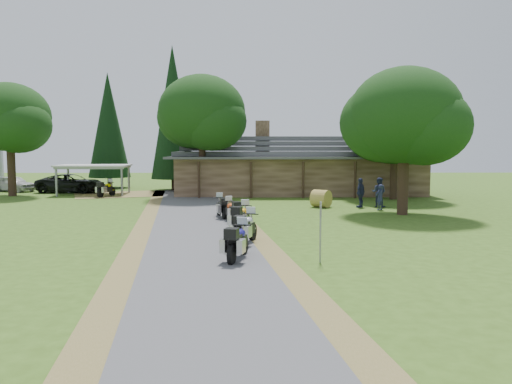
{
  "coord_description": "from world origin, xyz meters",
  "views": [
    {
      "loc": [
        1.92,
        -18.64,
        3.81
      ],
      "look_at": [
        2.22,
        6.66,
        1.6
      ],
      "focal_mm": 35.0,
      "sensor_mm": 36.0,
      "label": 1
    }
  ],
  "objects_px": {
    "carport": "(94,180)",
    "motorcycle_row_b": "(246,226)",
    "car_white_sedan": "(14,182)",
    "motorcycle_row_a": "(238,240)",
    "car_dark_suv": "(71,179)",
    "motorcycle_row_c": "(242,216)",
    "motorcycle_row_d": "(232,210)",
    "motorcycle_row_e": "(221,206)",
    "hay_bale": "(321,199)",
    "lodge": "(298,164)",
    "motorcycle_carport_a": "(106,188)"
  },
  "relations": [
    {
      "from": "carport",
      "to": "motorcycle_row_b",
      "type": "relative_size",
      "value": 2.78
    },
    {
      "from": "car_white_sedan",
      "to": "motorcycle_row_a",
      "type": "distance_m",
      "value": 34.31
    },
    {
      "from": "car_dark_suv",
      "to": "carport",
      "type": "bearing_deg",
      "value": -118.11
    },
    {
      "from": "motorcycle_row_c",
      "to": "motorcycle_row_d",
      "type": "relative_size",
      "value": 1.08
    },
    {
      "from": "motorcycle_row_c",
      "to": "motorcycle_row_e",
      "type": "bearing_deg",
      "value": 30.15
    },
    {
      "from": "car_white_sedan",
      "to": "hay_bale",
      "type": "height_order",
      "value": "car_white_sedan"
    },
    {
      "from": "motorcycle_row_d",
      "to": "hay_bale",
      "type": "height_order",
      "value": "motorcycle_row_d"
    },
    {
      "from": "car_dark_suv",
      "to": "hay_bale",
      "type": "xyz_separation_m",
      "value": [
        20.1,
        -11.13,
        -0.63
      ]
    },
    {
      "from": "motorcycle_row_b",
      "to": "motorcycle_row_d",
      "type": "height_order",
      "value": "motorcycle_row_b"
    },
    {
      "from": "motorcycle_row_a",
      "to": "motorcycle_row_d",
      "type": "distance_m",
      "value": 8.7
    },
    {
      "from": "lodge",
      "to": "carport",
      "type": "xyz_separation_m",
      "value": [
        -17.04,
        -1.15,
        -1.22
      ]
    },
    {
      "from": "motorcycle_row_c",
      "to": "motorcycle_row_d",
      "type": "distance_m",
      "value": 2.88
    },
    {
      "from": "car_white_sedan",
      "to": "motorcycle_carport_a",
      "type": "xyz_separation_m",
      "value": [
        9.58,
        -4.89,
        -0.2
      ]
    },
    {
      "from": "motorcycle_row_e",
      "to": "lodge",
      "type": "bearing_deg",
      "value": -35.12
    },
    {
      "from": "lodge",
      "to": "hay_bale",
      "type": "relative_size",
      "value": 18.79
    },
    {
      "from": "car_white_sedan",
      "to": "motorcycle_row_b",
      "type": "height_order",
      "value": "car_white_sedan"
    },
    {
      "from": "motorcycle_row_b",
      "to": "motorcycle_row_c",
      "type": "height_order",
      "value": "motorcycle_row_c"
    },
    {
      "from": "car_dark_suv",
      "to": "motorcycle_row_a",
      "type": "height_order",
      "value": "car_dark_suv"
    },
    {
      "from": "motorcycle_row_b",
      "to": "motorcycle_carport_a",
      "type": "bearing_deg",
      "value": 48.08
    },
    {
      "from": "motorcycle_row_b",
      "to": "hay_bale",
      "type": "relative_size",
      "value": 1.79
    },
    {
      "from": "motorcycle_row_e",
      "to": "motorcycle_carport_a",
      "type": "height_order",
      "value": "motorcycle_carport_a"
    },
    {
      "from": "car_white_sedan",
      "to": "motorcycle_row_d",
      "type": "xyz_separation_m",
      "value": [
        20.03,
        -18.8,
        -0.24
      ]
    },
    {
      "from": "motorcycle_row_d",
      "to": "motorcycle_carport_a",
      "type": "relative_size",
      "value": 0.95
    },
    {
      "from": "car_dark_suv",
      "to": "car_white_sedan",
      "type": "bearing_deg",
      "value": 85.57
    },
    {
      "from": "car_white_sedan",
      "to": "car_dark_suv",
      "type": "relative_size",
      "value": 0.85
    },
    {
      "from": "car_dark_suv",
      "to": "motorcycle_row_b",
      "type": "bearing_deg",
      "value": -140.0
    },
    {
      "from": "car_dark_suv",
      "to": "hay_bale",
      "type": "height_order",
      "value": "car_dark_suv"
    },
    {
      "from": "motorcycle_row_d",
      "to": "motorcycle_carport_a",
      "type": "bearing_deg",
      "value": 17.05
    },
    {
      "from": "car_white_sedan",
      "to": "motorcycle_row_c",
      "type": "bearing_deg",
      "value": -111.88
    },
    {
      "from": "motorcycle_row_c",
      "to": "motorcycle_row_d",
      "type": "bearing_deg",
      "value": 26.72
    },
    {
      "from": "motorcycle_row_e",
      "to": "car_dark_suv",
      "type": "bearing_deg",
      "value": 26.3
    },
    {
      "from": "hay_bale",
      "to": "motorcycle_row_b",
      "type": "bearing_deg",
      "value": -111.04
    },
    {
      "from": "motorcycle_row_b",
      "to": "hay_bale",
      "type": "distance_m",
      "value": 13.27
    },
    {
      "from": "hay_bale",
      "to": "carport",
      "type": "bearing_deg",
      "value": 151.97
    },
    {
      "from": "carport",
      "to": "motorcycle_row_b",
      "type": "xyz_separation_m",
      "value": [
        12.81,
        -21.74,
        -0.53
      ]
    },
    {
      "from": "motorcycle_row_d",
      "to": "hay_bale",
      "type": "bearing_deg",
      "value": -60.08
    },
    {
      "from": "car_white_sedan",
      "to": "motorcycle_row_c",
      "type": "height_order",
      "value": "car_white_sedan"
    },
    {
      "from": "car_white_sedan",
      "to": "motorcycle_carport_a",
      "type": "height_order",
      "value": "car_white_sedan"
    },
    {
      "from": "car_dark_suv",
      "to": "motorcycle_row_d",
      "type": "bearing_deg",
      "value": -133.71
    },
    {
      "from": "car_white_sedan",
      "to": "lodge",
      "type": "bearing_deg",
      "value": -69.38
    },
    {
      "from": "carport",
      "to": "motorcycle_row_c",
      "type": "bearing_deg",
      "value": -60.11
    },
    {
      "from": "car_white_sedan",
      "to": "hay_bale",
      "type": "distance_m",
      "value": 28.35
    },
    {
      "from": "motorcycle_row_b",
      "to": "hay_bale",
      "type": "height_order",
      "value": "motorcycle_row_b"
    },
    {
      "from": "motorcycle_row_a",
      "to": "motorcycle_carport_a",
      "type": "relative_size",
      "value": 1.01
    },
    {
      "from": "lodge",
      "to": "motorcycle_row_c",
      "type": "xyz_separation_m",
      "value": [
        -4.46,
        -19.92,
        -1.75
      ]
    },
    {
      "from": "lodge",
      "to": "motorcycle_carport_a",
      "type": "relative_size",
      "value": 10.7
    },
    {
      "from": "motorcycle_carport_a",
      "to": "hay_bale",
      "type": "xyz_separation_m",
      "value": [
        16.0,
        -7.33,
        -0.11
      ]
    },
    {
      "from": "lodge",
      "to": "carport",
      "type": "height_order",
      "value": "lodge"
    },
    {
      "from": "motorcycle_row_d",
      "to": "car_dark_suv",
      "type": "bearing_deg",
      "value": 19.54
    },
    {
      "from": "carport",
      "to": "motorcycle_row_b",
      "type": "bearing_deg",
      "value": -63.44
    }
  ]
}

